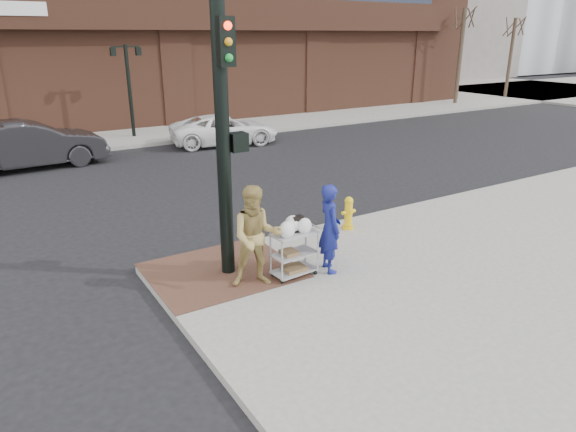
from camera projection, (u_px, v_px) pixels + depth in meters
ground at (271, 288)px, 9.78m from camera, size 220.00×220.00×0.00m
sidewalk_far at (207, 93)px, 41.58m from camera, size 65.00×36.00×0.15m
brick_curb_ramp at (222, 270)px, 10.15m from camera, size 2.80×2.40×0.01m
bare_tree_a at (465, 6)px, 32.82m from camera, size 1.80×1.80×7.20m
bare_tree_b at (516, 16)px, 36.36m from camera, size 1.80×1.80×6.70m
lamp_post at (129, 81)px, 22.71m from camera, size 1.32×0.22×4.00m
traffic_signal_pole at (225, 137)px, 9.22m from camera, size 0.61×0.51×5.00m
woman_blue at (330, 228)px, 9.90m from camera, size 0.57×0.73×1.77m
pedestrian_tan at (256, 237)px, 9.29m from camera, size 1.13×1.02×1.91m
sedan_dark at (29, 145)px, 18.24m from camera, size 5.26×2.12×1.70m
minivan_white at (224, 130)px, 22.27m from camera, size 4.98×2.99×1.29m
utility_cart at (294, 250)px, 9.78m from camera, size 0.90×0.55×1.19m
fire_hydrant at (348, 212)px, 12.21m from camera, size 0.38×0.26×0.80m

